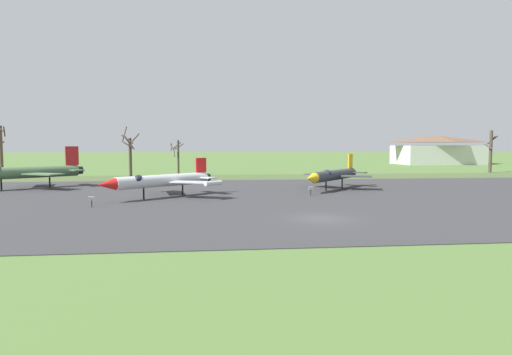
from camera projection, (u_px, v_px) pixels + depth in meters
The scene contains 13 objects.
ground_plane at pixel (321, 219), 32.07m from camera, with size 600.00×600.00×0.00m, color #4C6B33.
asphalt_apron at pixel (289, 197), 45.21m from camera, with size 106.81×44.21×0.05m, color #333335.
grass_verge_strip at pixel (258, 177), 73.08m from camera, with size 166.81×12.00×0.06m, color #44552D.
jet_fighter_front_left at pixel (333, 175), 52.62m from camera, with size 10.36×11.45×4.32m.
info_placard_front_left at pixel (311, 190), 46.38m from camera, with size 0.61×0.27×1.02m.
jet_fighter_front_right at pixel (162, 180), 44.63m from camera, with size 11.95×11.40×4.04m.
info_placard_front_right at pixel (92, 201), 37.74m from camera, with size 0.58×0.37×1.00m.
jet_fighter_rear_center at pixel (21, 172), 53.14m from camera, with size 13.75×11.71×5.30m.
bare_tree_far_left at pixel (1, 149), 74.23m from camera, with size 2.45×2.66×10.03m.
bare_tree_left_of_center at pixel (130, 153), 73.61m from camera, with size 2.92×2.95×8.67m.
bare_tree_center at pixel (177, 155), 78.25m from camera, with size 2.54×2.69×6.33m.
bare_tree_right_of_center at pixel (491, 150), 85.26m from camera, with size 2.59×2.55×8.31m.
visitor_building at pixel (437, 150), 122.63m from camera, with size 23.90×13.77×8.04m.
Camera 1 is at (-8.26, -31.03, 5.52)m, focal length 30.33 mm.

